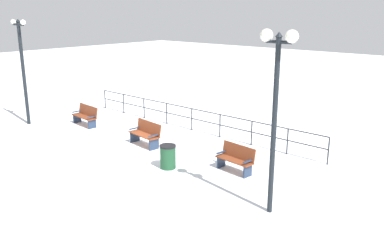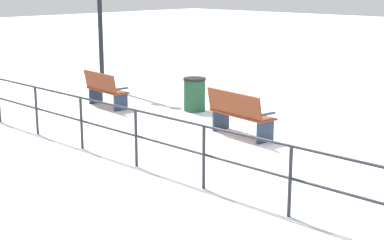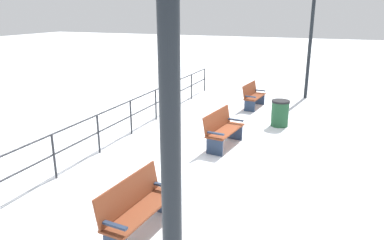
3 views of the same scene
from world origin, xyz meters
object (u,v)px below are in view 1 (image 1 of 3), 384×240
Objects in this scene: bench_second at (146,134)px; trash_bin at (168,157)px; bench_nearest at (86,115)px; lamppost_middle at (276,87)px; lamppost_near at (22,61)px; bench_third at (236,158)px.

trash_bin is (1.13, 2.34, -0.07)m from bench_second.
bench_nearest is 1.03× the size of bench_second.
bench_second is 7.31m from lamppost_middle.
trash_bin is at bearing 71.25° from bench_second.
bench_second is 7.07m from lamppost_near.
bench_nearest is 6.70m from trash_bin.
bench_third is 11.10m from lamppost_near.
bench_second reaches higher than bench_nearest.
lamppost_middle is (1.65, 10.78, 2.90)m from bench_nearest.
lamppost_near reaches higher than lamppost_middle.
lamppost_near is (1.67, -10.69, 2.47)m from bench_third.
bench_second is 1.11× the size of bench_third.
bench_third reaches higher than trash_bin.
bench_nearest is at bearing -100.75° from trash_bin.
lamppost_middle is (0.00, 13.00, 0.44)m from lamppost_near.
lamppost_near reaches higher than bench_nearest.
bench_nearest is at bearing -98.72° from lamppost_middle.
bench_second reaches higher than bench_third.
trash_bin is at bearing 84.24° from bench_nearest.
lamppost_near is (1.65, -2.21, 2.46)m from bench_nearest.
lamppost_near is at bearing -48.27° from bench_nearest.
trash_bin is (1.27, -1.89, -0.05)m from bench_third.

